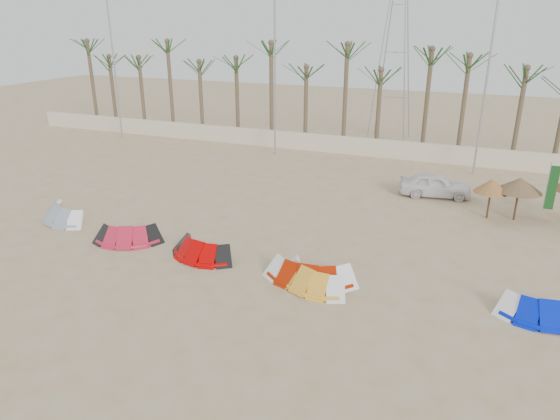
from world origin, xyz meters
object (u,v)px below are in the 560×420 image
at_px(kite_blue, 546,305).
at_px(car, 435,185).
at_px(parasol_mid, 520,185).
at_px(kite_red_left, 132,232).
at_px(kite_red_right, 312,268).
at_px(kite_red_mid, 204,247).
at_px(parasol_left, 492,186).
at_px(kite_orange, 313,274).
at_px(kite_grey, 67,212).

height_order(kite_blue, car, car).
xyz_separation_m(kite_blue, parasol_mid, (-0.65, 9.11, 1.43)).
height_order(kite_red_left, kite_red_right, same).
relative_size(kite_red_mid, parasol_mid, 1.44).
distance_m(parasol_left, car, 3.91).
distance_m(kite_red_left, kite_orange, 8.90).
height_order(parasol_mid, car, parasol_mid).
height_order(kite_grey, parasol_mid, parasol_mid).
relative_size(kite_grey, kite_red_right, 0.96).
xyz_separation_m(kite_red_mid, car, (8.28, 11.59, 0.25)).
bearing_deg(parasol_mid, kite_red_left, -150.41).
xyz_separation_m(kite_red_left, kite_blue, (16.88, 0.11, 0.00)).
distance_m(kite_grey, car, 19.81).
xyz_separation_m(kite_blue, car, (-4.76, 11.33, 0.25)).
distance_m(kite_red_right, car, 12.24).
bearing_deg(kite_red_mid, kite_red_left, 177.78).
height_order(kite_grey, kite_orange, same).
bearing_deg(kite_red_left, kite_red_right, -2.09).
height_order(kite_red_right, car, car).
relative_size(kite_grey, kite_red_left, 1.01).
xyz_separation_m(kite_red_right, kite_blue, (8.16, 0.43, -0.00)).
distance_m(kite_red_mid, kite_red_right, 4.88).
xyz_separation_m(kite_red_left, car, (12.12, 11.44, 0.25)).
bearing_deg(kite_red_mid, kite_red_right, -1.99).
bearing_deg(kite_blue, car, 112.78).
xyz_separation_m(kite_grey, kite_red_left, (4.66, -0.92, -0.00)).
distance_m(kite_red_left, parasol_left, 17.51).
distance_m(kite_grey, parasol_left, 21.26).
bearing_deg(kite_grey, kite_orange, -6.92).
distance_m(kite_grey, kite_red_mid, 8.57).
distance_m(kite_grey, kite_red_right, 13.44).
relative_size(parasol_left, car, 0.53).
bearing_deg(kite_red_left, car, 43.33).
relative_size(kite_blue, parasol_left, 1.57).
bearing_deg(parasol_left, kite_red_left, -149.06).
relative_size(kite_red_left, kite_orange, 0.98).
relative_size(kite_red_left, kite_red_mid, 1.07).
distance_m(kite_orange, parasol_mid, 12.46).
bearing_deg(kite_red_mid, parasol_mid, 37.09).
relative_size(kite_grey, kite_orange, 0.99).
bearing_deg(kite_red_right, kite_red_mid, 178.01).
relative_size(kite_grey, kite_red_mid, 1.08).
bearing_deg(parasol_mid, kite_grey, -158.34).
xyz_separation_m(kite_red_left, kite_orange, (8.87, -0.72, 0.00)).
relative_size(kite_grey, car, 0.88).
xyz_separation_m(kite_red_mid, parasol_mid, (12.39, 9.37, 1.43)).
xyz_separation_m(kite_grey, parasol_mid, (20.90, 8.30, 1.43)).
height_order(kite_blue, parasol_left, parasol_left).
xyz_separation_m(kite_grey, kite_blue, (21.54, -0.81, -0.00)).
xyz_separation_m(kite_orange, parasol_left, (6.10, 9.70, 1.30)).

